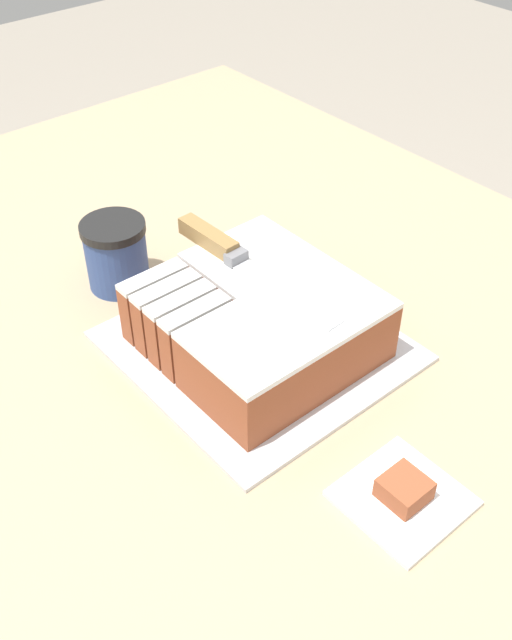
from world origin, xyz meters
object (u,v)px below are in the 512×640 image
Objects in this scene: coffee_cup at (116,254)px; brownie at (404,489)px; cake_board at (256,347)px; knife at (225,250)px; cake at (259,320)px.

coffee_cup is 0.50m from brownie.
coffee_cup is (-0.23, -0.06, 0.05)m from cake_board.
cake_board is 0.24m from coffee_cup.
cake_board is at bearing -16.06° from knife.
knife is 6.10× the size of brownie.
cake_board is 1.29× the size of cake.
cake reaches higher than brownie.
cake is 0.24m from coffee_cup.
knife is (-0.08, 0.02, 0.09)m from cake_board.
cake is at bearing -13.86° from knife.
brownie reaches higher than cake_board.
cake_board is at bearing 172.64° from brownie.
knife is at bearing 171.11° from brownie.
knife reaches higher than cake_board.
knife is 0.37m from brownie.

